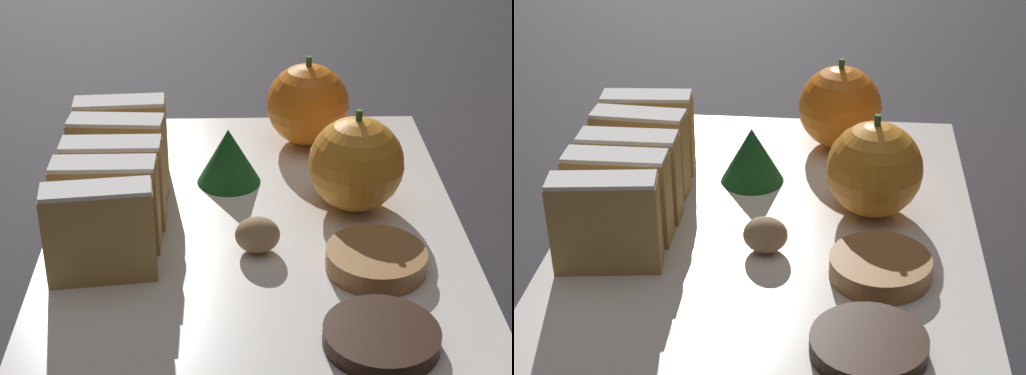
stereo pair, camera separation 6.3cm
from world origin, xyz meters
TOP-DOWN VIEW (x-y plane):
  - ground_plane at (0.00, 0.00)m, footprint 6.00×6.00m
  - serving_platter at (0.00, 0.00)m, footprint 0.31×0.39m
  - stollen_slice_front at (-0.11, -0.07)m, footprint 0.08×0.03m
  - stollen_slice_second at (-0.11, -0.03)m, footprint 0.07×0.02m
  - stollen_slice_third at (-0.10, 0.00)m, footprint 0.07×0.02m
  - stollen_slice_fourth at (-0.11, 0.04)m, footprint 0.07×0.03m
  - stollen_slice_fifth at (-0.11, 0.08)m, footprint 0.07×0.03m
  - orange_near at (0.05, 0.14)m, footprint 0.07×0.07m
  - orange_far at (0.08, 0.02)m, footprint 0.07×0.07m
  - walnut at (0.00, -0.04)m, footprint 0.03×0.03m
  - chocolate_cookie at (0.07, -0.15)m, footprint 0.07×0.07m
  - gingerbread_cookie at (0.08, -0.06)m, footprint 0.07×0.07m
  - evergreen_sprig at (-0.02, 0.07)m, footprint 0.05×0.05m

SIDE VIEW (x-z plane):
  - ground_plane at x=0.00m, z-range 0.00..0.00m
  - serving_platter at x=0.00m, z-range 0.00..0.01m
  - chocolate_cookie at x=0.07m, z-range 0.01..0.02m
  - gingerbread_cookie at x=0.08m, z-range 0.01..0.03m
  - walnut at x=0.00m, z-range 0.01..0.04m
  - evergreen_sprig at x=-0.02m, z-range 0.01..0.06m
  - stollen_slice_front at x=-0.11m, z-range 0.01..0.08m
  - stollen_slice_second at x=-0.11m, z-range 0.01..0.08m
  - stollen_slice_third at x=-0.10m, z-range 0.01..0.08m
  - stollen_slice_fourth at x=-0.11m, z-range 0.01..0.08m
  - stollen_slice_fifth at x=-0.11m, z-range 0.01..0.08m
  - orange_near at x=0.05m, z-range 0.01..0.09m
  - orange_far at x=0.08m, z-range 0.01..0.09m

